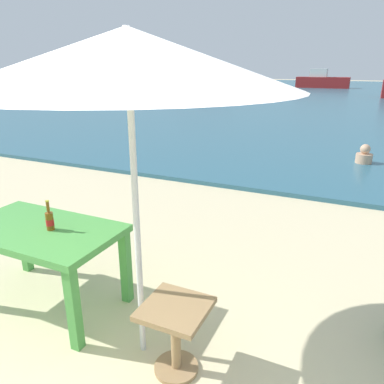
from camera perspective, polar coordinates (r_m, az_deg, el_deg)
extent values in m
cube|color=#2D6075|center=(30.99, 23.38, 13.77)|extent=(120.00, 50.00, 0.08)
cube|color=#4C9E47|center=(3.46, -22.62, -5.54)|extent=(1.40, 0.80, 0.06)
cube|color=#4C9E47|center=(3.03, -17.86, -16.93)|extent=(0.08, 0.08, 0.70)
cube|color=#4C9E47|center=(4.26, -24.59, -6.80)|extent=(0.08, 0.08, 0.70)
cube|color=#4C9E47|center=(3.46, -10.21, -11.34)|extent=(0.08, 0.08, 0.70)
cylinder|color=brown|center=(3.34, -21.17, -4.25)|extent=(0.06, 0.06, 0.16)
cone|color=brown|center=(3.31, -21.32, -3.02)|extent=(0.06, 0.06, 0.03)
cylinder|color=brown|center=(3.29, -21.44, -2.09)|extent=(0.03, 0.03, 0.09)
cylinder|color=red|center=(3.34, -21.15, -4.38)|extent=(0.07, 0.07, 0.05)
cylinder|color=gold|center=(3.27, -21.54, -1.31)|extent=(0.03, 0.03, 0.01)
cylinder|color=silver|center=(2.51, -8.66, -2.99)|extent=(0.04, 0.04, 2.30)
cone|color=white|center=(2.33, -9.91, 19.68)|extent=(2.10, 2.10, 0.36)
cube|color=#9E7A51|center=(2.62, -2.61, -17.60)|extent=(0.44, 0.44, 0.04)
cylinder|color=#9E7A51|center=(2.79, -2.52, -22.06)|extent=(0.07, 0.07, 0.50)
cylinder|color=#9E7A51|center=(2.95, -2.44, -25.50)|extent=(0.32, 0.32, 0.03)
cylinder|color=tan|center=(8.79, 25.08, 4.74)|extent=(0.34, 0.34, 0.20)
sphere|color=tan|center=(8.75, 25.27, 6.04)|extent=(0.21, 0.21, 0.21)
cube|color=maroon|center=(37.79, 19.56, 15.70)|extent=(4.72, 1.29, 0.97)
cube|color=silver|center=(37.81, 19.04, 17.07)|extent=(1.50, 0.97, 0.75)
cube|color=maroon|center=(45.46, 1.76, 17.39)|extent=(6.81, 1.86, 1.39)
cube|color=silver|center=(45.69, 1.03, 18.96)|extent=(2.17, 1.39, 1.08)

